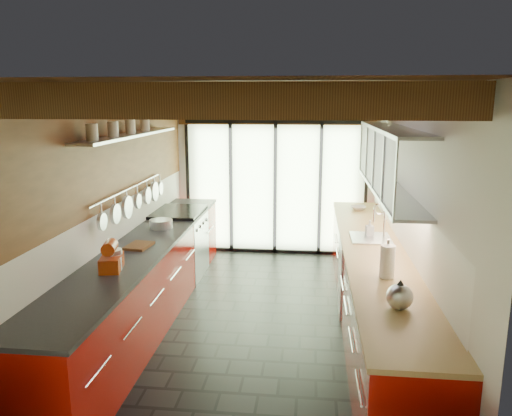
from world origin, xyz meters
name	(u,v)px	position (x,y,z in m)	size (l,w,h in m)	color
ground	(257,322)	(0.00, 0.00, 0.00)	(5.50, 5.50, 0.00)	black
room_shell	(257,179)	(0.00, 0.00, 1.65)	(5.50, 5.50, 5.50)	silver
ceiling_beams	(261,102)	(0.00, 0.38, 2.46)	(3.14, 5.06, 4.90)	#593316
glass_door	(275,153)	(0.00, 2.69, 1.66)	(2.95, 0.10, 2.90)	#C6EAAD
left_counter	(147,280)	(-1.28, 0.00, 0.46)	(0.68, 5.00, 0.92)	#930C05
range_stove	(180,244)	(-1.28, 1.45, 0.47)	(0.66, 0.90, 0.97)	silver
right_counter	(373,289)	(1.27, 0.00, 0.46)	(0.68, 5.00, 0.92)	#930C05
sink_assembly	(372,235)	(1.29, 0.40, 0.96)	(0.45, 0.52, 0.43)	silver
upper_cabinets_right	(390,159)	(1.43, 0.30, 1.85)	(0.34, 3.00, 3.00)	silver
left_wall_fixtures	(133,162)	(-1.47, 0.29, 1.78)	(0.28, 2.60, 0.96)	silver
stand_mixer	(112,258)	(-1.27, -0.96, 1.03)	(0.24, 0.35, 0.29)	#C23C0F
pot_large	(111,264)	(-1.27, -0.98, 0.98)	(0.20, 0.20, 0.12)	silver
pot_small	(161,224)	(-1.27, 0.60, 0.97)	(0.29, 0.29, 0.11)	silver
cutting_board	(139,246)	(-1.27, -0.22, 0.93)	(0.24, 0.33, 0.03)	brown
kettle	(400,295)	(1.27, -1.57, 1.03)	(0.22, 0.26, 0.24)	silver
paper_towel	(387,262)	(1.27, -0.90, 1.07)	(0.15, 0.15, 0.36)	white
soap_bottle	(370,228)	(1.27, 0.49, 1.02)	(0.09, 0.09, 0.19)	silver
bowl	(358,208)	(1.27, 1.96, 0.95)	(0.22, 0.22, 0.05)	silver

